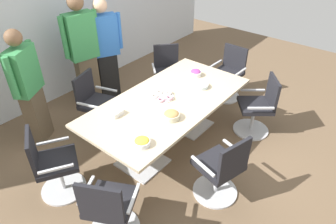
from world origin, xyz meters
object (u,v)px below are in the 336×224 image
(office_chair_2, at_px, (110,210))
(napkin_pile, at_px, (115,112))
(snack_bowl_chips_yellow, at_px, (142,142))
(office_chair_3, at_px, (221,171))
(office_chair_4, at_px, (258,109))
(snack_bowl_candy_mix, at_px, (196,73))
(donut_platter, at_px, (162,96))
(office_chair_1, at_px, (53,167))
(office_chair_6, at_px, (167,75))
(plate_stack, at_px, (200,85))
(conference_table, at_px, (168,107))
(person_standing_1, at_px, (84,52))
(person_standing_0, at_px, (28,87))
(person_standing_2, at_px, (105,50))
(office_chair_5, at_px, (228,76))
(office_chair_0, at_px, (96,106))
(snack_bowl_cookies, at_px, (171,115))

(office_chair_2, xyz_separation_m, napkin_pile, (0.85, 0.79, 0.38))
(office_chair_2, bearing_deg, snack_bowl_chips_yellow, 74.23)
(office_chair_3, bearing_deg, office_chair_2, 168.53)
(office_chair_4, height_order, napkin_pile, office_chair_4)
(snack_bowl_candy_mix, relative_size, donut_platter, 0.55)
(office_chair_1, relative_size, office_chair_3, 1.00)
(office_chair_1, bearing_deg, office_chair_6, 128.69)
(snack_bowl_chips_yellow, relative_size, plate_stack, 0.81)
(conference_table, relative_size, office_chair_6, 2.64)
(snack_bowl_chips_yellow, distance_m, napkin_pile, 0.69)
(person_standing_1, height_order, plate_stack, person_standing_1)
(person_standing_0, bearing_deg, donut_platter, 95.84)
(person_standing_2, distance_m, snack_bowl_candy_mix, 1.59)
(conference_table, relative_size, person_standing_0, 1.44)
(person_standing_0, height_order, donut_platter, person_standing_0)
(office_chair_2, height_order, snack_bowl_candy_mix, office_chair_2)
(office_chair_1, relative_size, office_chair_4, 1.00)
(office_chair_2, relative_size, office_chair_5, 1.00)
(office_chair_1, height_order, person_standing_1, person_standing_1)
(office_chair_2, relative_size, donut_platter, 2.88)
(conference_table, height_order, office_chair_0, office_chair_0)
(office_chair_5, relative_size, snack_bowl_cookies, 4.43)
(office_chair_2, height_order, donut_platter, office_chair_2)
(snack_bowl_cookies, bearing_deg, plate_stack, 10.06)
(snack_bowl_candy_mix, bearing_deg, snack_bowl_chips_yellow, -164.77)
(office_chair_5, xyz_separation_m, snack_bowl_candy_mix, (-0.91, 0.10, 0.39))
(conference_table, xyz_separation_m, office_chair_1, (-1.54, 0.47, -0.22))
(office_chair_2, relative_size, snack_bowl_cookies, 4.43)
(snack_bowl_candy_mix, relative_size, napkin_pile, 1.08)
(office_chair_4, bearing_deg, person_standing_1, 74.66)
(conference_table, relative_size, office_chair_1, 2.64)
(person_standing_2, bearing_deg, donut_platter, 102.98)
(snack_bowl_candy_mix, bearing_deg, conference_table, -172.53)
(plate_stack, bearing_deg, napkin_pile, 159.98)
(snack_bowl_candy_mix, bearing_deg, person_standing_2, 106.05)
(office_chair_4, height_order, snack_bowl_chips_yellow, office_chair_4)
(person_standing_1, distance_m, snack_bowl_cookies, 2.00)
(snack_bowl_candy_mix, bearing_deg, donut_platter, -179.65)
(office_chair_4, bearing_deg, conference_table, 102.33)
(conference_table, distance_m, office_chair_4, 1.39)
(office_chair_6, distance_m, snack_bowl_candy_mix, 0.90)
(office_chair_0, relative_size, snack_bowl_candy_mix, 5.24)
(donut_platter, bearing_deg, office_chair_3, -107.36)
(office_chair_0, bearing_deg, conference_table, 92.30)
(person_standing_2, relative_size, snack_bowl_chips_yellow, 9.42)
(conference_table, xyz_separation_m, snack_bowl_cookies, (-0.30, -0.30, 0.17))
(office_chair_5, bearing_deg, snack_bowl_cookies, 100.28)
(office_chair_5, bearing_deg, plate_stack, 99.21)
(office_chair_4, xyz_separation_m, snack_bowl_cookies, (-1.38, 0.56, 0.39))
(person_standing_0, relative_size, napkin_pile, 10.37)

